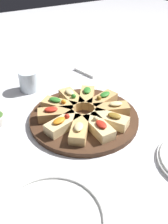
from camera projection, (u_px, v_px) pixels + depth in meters
ground_plane at (84, 120)px, 0.87m from camera, size 3.00×3.00×0.00m
serving_board at (84, 118)px, 0.87m from camera, size 0.36×0.36×0.02m
focaccia_slice_0 at (71, 98)px, 0.92m from camera, size 0.05×0.12×0.04m
focaccia_slice_1 at (59, 105)px, 0.88m from camera, size 0.11×0.12×0.04m
focaccia_slice_2 at (56, 114)px, 0.84m from camera, size 0.12×0.08×0.04m
focaccia_slice_3 at (63, 124)px, 0.80m from camera, size 0.12×0.08×0.04m
focaccia_slice_4 at (80, 129)px, 0.78m from camera, size 0.11×0.12×0.04m
focaccia_slice_5 at (99, 127)px, 0.79m from camera, size 0.05×0.12×0.04m
focaccia_slice_6 at (110, 120)px, 0.82m from camera, size 0.10×0.12×0.04m
focaccia_slice_7 at (111, 109)px, 0.86m from camera, size 0.12×0.08×0.04m
focaccia_slice_8 at (102, 101)px, 0.90m from camera, size 0.12×0.08×0.04m
focaccia_slice_9 at (87, 97)px, 0.93m from camera, size 0.10×0.12×0.04m
plate_right at (49, 222)px, 0.56m from camera, size 0.26×0.26×0.02m
water_glass at (29, 81)px, 1.01m from camera, size 0.08×0.08×0.08m
napkin_stack at (94, 68)px, 1.18m from camera, size 0.17×0.15×0.01m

